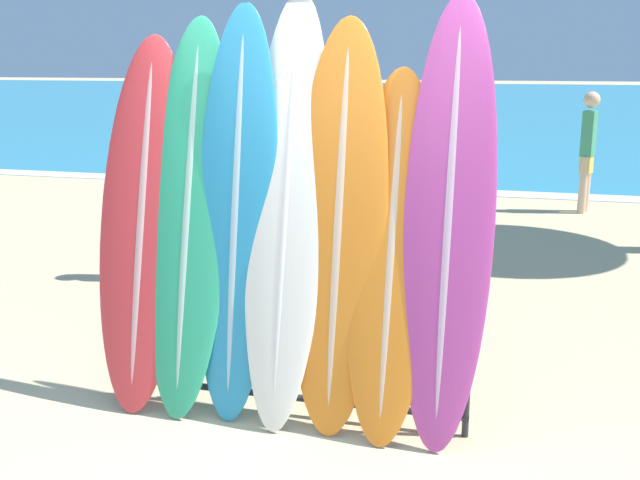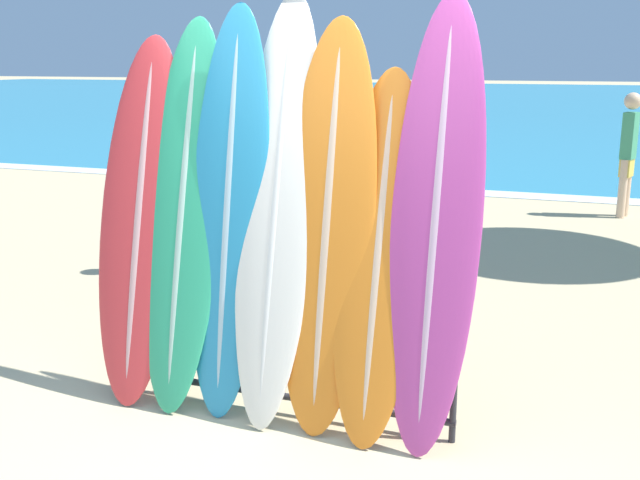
{
  "view_description": "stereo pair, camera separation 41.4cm",
  "coord_description": "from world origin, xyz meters",
  "views": [
    {
      "loc": [
        1.2,
        -3.43,
        2.17
      ],
      "look_at": [
        -0.1,
        1.48,
        0.94
      ],
      "focal_mm": 42.0,
      "sensor_mm": 36.0,
      "label": 1
    },
    {
      "loc": [
        1.6,
        -3.31,
        2.17
      ],
      "look_at": [
        -0.1,
        1.48,
        0.94
      ],
      "focal_mm": 42.0,
      "sensor_mm": 36.0,
      "label": 2
    }
  ],
  "objects": [
    {
      "name": "surfboard_slot_4",
      "position": [
        0.21,
        0.72,
        1.21
      ],
      "size": [
        0.57,
        0.59,
        2.43
      ],
      "color": "orange",
      "rests_on": "ground_plane"
    },
    {
      "name": "ocean_water",
      "position": [
        0.0,
        38.44,
        0.0
      ],
      "size": [
        120.0,
        60.0,
        0.01
      ],
      "color": "teal",
      "rests_on": "ground_plane"
    },
    {
      "name": "surfboard_rack",
      "position": [
        -0.1,
        0.68,
        0.5
      ],
      "size": [
        2.24,
        0.04,
        0.92
      ],
      "color": "#28282D",
      "rests_on": "ground_plane"
    },
    {
      "name": "ground_plane",
      "position": [
        0.0,
        0.0,
        0.0
      ],
      "size": [
        160.0,
        160.0,
        0.0
      ],
      "primitive_type": "plane",
      "color": "#CCB789"
    },
    {
      "name": "person_mid_beach",
      "position": [
        2.16,
        7.91,
        0.95
      ],
      "size": [
        0.23,
        0.29,
        1.73
      ],
      "rotation": [
        0.0,
        0.0,
        4.39
      ],
      "color": "beige",
      "rests_on": "ground_plane"
    },
    {
      "name": "surfboard_slot_2",
      "position": [
        -0.42,
        0.72,
        1.26
      ],
      "size": [
        0.52,
        0.54,
        2.51
      ],
      "color": "teal",
      "rests_on": "ground_plane"
    },
    {
      "name": "surfboard_slot_0",
      "position": [
        -1.05,
        0.72,
        1.17
      ],
      "size": [
        0.59,
        0.65,
        2.33
      ],
      "color": "red",
      "rests_on": "ground_plane"
    },
    {
      "name": "person_near_water",
      "position": [
        -1.99,
        3.24,
        0.97
      ],
      "size": [
        0.3,
        0.24,
        1.78
      ],
      "rotation": [
        0.0,
        0.0,
        6.04
      ],
      "color": "beige",
      "rests_on": "ground_plane"
    },
    {
      "name": "surfboard_slot_6",
      "position": [
        0.85,
        0.74,
        1.28
      ],
      "size": [
        0.52,
        0.7,
        2.55
      ],
      "color": "#B23D8E",
      "rests_on": "ground_plane"
    },
    {
      "name": "surfboard_slot_5",
      "position": [
        0.53,
        0.7,
        1.07
      ],
      "size": [
        0.52,
        0.64,
        2.14
      ],
      "color": "orange",
      "rests_on": "ground_plane"
    },
    {
      "name": "surfboard_slot_3",
      "position": [
        -0.11,
        0.74,
        1.29
      ],
      "size": [
        0.5,
        0.73,
        2.58
      ],
      "color": "silver",
      "rests_on": "ground_plane"
    },
    {
      "name": "surfboard_slot_1",
      "position": [
        -0.74,
        0.72,
        1.22
      ],
      "size": [
        0.54,
        0.68,
        2.44
      ],
      "color": "#289E70",
      "rests_on": "ground_plane"
    }
  ]
}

